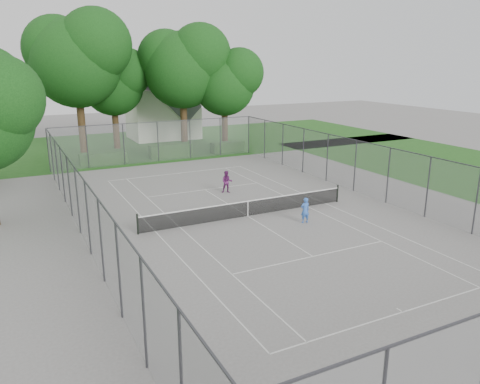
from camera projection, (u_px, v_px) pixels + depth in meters
name	position (u px, v px, depth m)	size (l,w,h in m)	color
ground	(248.00, 216.00, 26.84)	(120.00, 120.00, 0.00)	slate
grass_far	(133.00, 145.00, 49.18)	(60.00, 20.00, 0.00)	#1C4C15
court_markings	(248.00, 216.00, 26.84)	(11.03, 23.83, 0.01)	silver
tennis_net	(248.00, 208.00, 26.71)	(12.87, 0.10, 1.10)	black
perimeter_fence	(248.00, 186.00, 26.35)	(18.08, 34.08, 3.52)	#38383D
tree_far_left	(77.00, 55.00, 41.66)	(9.17, 8.37, 13.18)	#3A2615
tree_far_midleft	(114.00, 80.00, 45.74)	(6.86, 6.27, 9.87)	#3A2615
tree_far_midright	(183.00, 64.00, 44.92)	(8.42, 7.69, 12.11)	#3A2615
tree_far_right	(225.00, 80.00, 45.68)	(6.86, 6.26, 9.86)	#3A2615
hedge_left	(103.00, 158.00, 40.35)	(4.01, 1.20, 1.00)	#214E19
hedge_mid	(170.00, 151.00, 43.01)	(3.91, 1.12, 1.23)	#214E19
hedge_right	(227.00, 147.00, 45.57)	(3.22, 1.18, 0.97)	#214E19
house	(163.00, 106.00, 52.95)	(7.33, 5.68, 9.13)	white
girl_player	(305.00, 210.00, 25.62)	(0.52, 0.34, 1.43)	blue
woman_player	(227.00, 182.00, 31.44)	(0.73, 0.57, 1.51)	#672261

